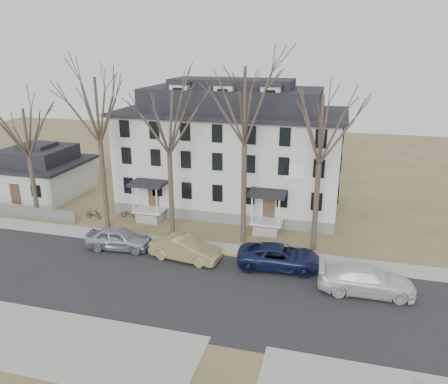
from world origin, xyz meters
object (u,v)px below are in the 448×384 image
(tree_mid_left, at_px, (168,118))
(tree_far_left, at_px, (97,106))
(car_white, at_px, (366,280))
(small_house, at_px, (41,173))
(tree_center, at_px, (245,101))
(tree_mid_right, at_px, (322,125))
(car_tan, at_px, (185,249))
(boarding_house, at_px, (232,151))
(car_silver, at_px, (119,239))
(bicycle_left, at_px, (129,213))
(car_navy, at_px, (280,257))
(tree_bungalow, at_px, (25,130))
(bicycle_right, at_px, (94,214))

(tree_mid_left, bearing_deg, tree_far_left, 180.00)
(tree_mid_left, height_order, car_white, tree_mid_left)
(small_house, xyz_separation_m, tree_center, (23.00, -6.20, 8.84))
(tree_mid_left, height_order, tree_mid_right, same)
(car_tan, bearing_deg, small_house, 69.78)
(boarding_house, bearing_deg, tree_mid_right, -43.81)
(tree_center, bearing_deg, car_silver, -157.25)
(small_house, relative_size, tree_mid_left, 0.68)
(small_house, xyz_separation_m, bicycle_left, (11.85, -3.81, -1.85))
(car_tan, relative_size, car_navy, 0.88)
(car_silver, height_order, bicycle_left, car_silver)
(tree_bungalow, bearing_deg, small_house, 122.84)
(tree_mid_left, bearing_deg, boarding_house, 69.80)
(tree_bungalow, relative_size, car_tan, 2.08)
(car_white, relative_size, bicycle_left, 3.93)
(car_tan, xyz_separation_m, bicycle_right, (-10.65, 5.27, -0.37))
(bicycle_right, bearing_deg, tree_mid_left, -91.09)
(tree_mid_right, height_order, car_white, tree_mid_right)
(tree_mid_left, distance_m, bicycle_right, 12.21)
(boarding_house, xyz_separation_m, car_navy, (6.42, -11.72, -4.56))
(car_silver, xyz_separation_m, car_navy, (12.31, 0.16, -0.04))
(small_house, distance_m, car_navy, 28.20)
(tree_far_left, bearing_deg, tree_center, 0.00)
(tree_far_left, distance_m, tree_bungalow, 7.34)
(tree_mid_right, xyz_separation_m, car_tan, (-8.89, -4.09, -8.75))
(tree_mid_right, distance_m, car_navy, 9.71)
(tree_center, xyz_separation_m, tree_bungalow, (-19.00, 0.00, -2.97))
(car_tan, distance_m, car_white, 12.60)
(car_white, xyz_separation_m, bicycle_right, (-23.19, 6.57, -0.38))
(tree_far_left, distance_m, car_silver, 10.65)
(car_navy, bearing_deg, car_tan, 90.05)
(car_silver, xyz_separation_m, car_white, (18.04, -1.66, 0.01))
(tree_bungalow, xyz_separation_m, car_navy, (22.42, -3.57, -7.30))
(tree_mid_right, bearing_deg, tree_mid_left, 180.00)
(tree_mid_left, relative_size, tree_mid_right, 1.00)
(tree_center, bearing_deg, tree_mid_left, 180.00)
(small_house, height_order, tree_far_left, tree_far_left)
(tree_far_left, bearing_deg, car_white, -14.31)
(boarding_house, distance_m, bicycle_right, 13.95)
(tree_mid_right, distance_m, tree_bungalow, 24.54)
(tree_center, height_order, car_tan, tree_center)
(tree_center, distance_m, car_tan, 11.53)
(tree_center, bearing_deg, boarding_house, 110.20)
(tree_far_left, distance_m, tree_mid_right, 17.52)
(tree_center, bearing_deg, tree_far_left, 180.00)
(tree_mid_left, distance_m, tree_mid_right, 11.50)
(boarding_house, xyz_separation_m, tree_mid_left, (-3.00, -8.15, 4.22))
(tree_center, xyz_separation_m, car_tan, (-3.39, -4.09, -10.23))
(car_navy, distance_m, bicycle_right, 18.10)
(boarding_house, height_order, car_tan, boarding_house)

